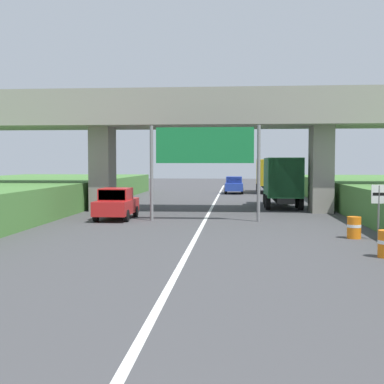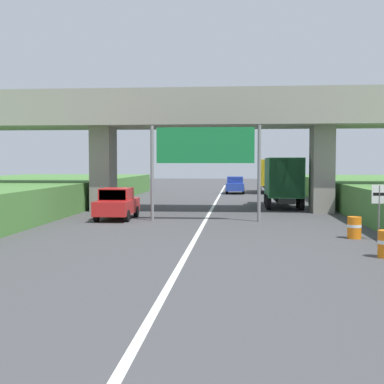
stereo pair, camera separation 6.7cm
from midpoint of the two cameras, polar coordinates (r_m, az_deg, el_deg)
lane_centre_stripe at (r=27.75m, az=1.44°, el=-3.24°), size 0.20×89.09×0.01m
overpass_bridge at (r=33.80m, az=2.10°, el=7.58°), size 40.00×4.80×7.59m
overhead_highway_sign at (r=27.99m, az=1.51°, el=4.45°), size 5.88×0.18×5.09m
speed_limit_sign at (r=22.47m, az=19.67°, el=-1.17°), size 0.60×0.08×2.23m
truck_green at (r=37.33m, az=9.81°, el=1.34°), size 2.44×7.30×3.44m
truck_yellow at (r=55.24m, az=8.40°, el=1.93°), size 2.44×7.30×3.44m
car_blue at (r=53.29m, az=4.72°, el=0.75°), size 1.86×4.10×1.72m
car_red at (r=29.22m, az=-8.06°, el=-1.27°), size 1.86×4.10×1.72m
construction_barrel_3 at (r=22.64m, az=17.24°, el=-3.68°), size 0.57×0.57×0.90m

